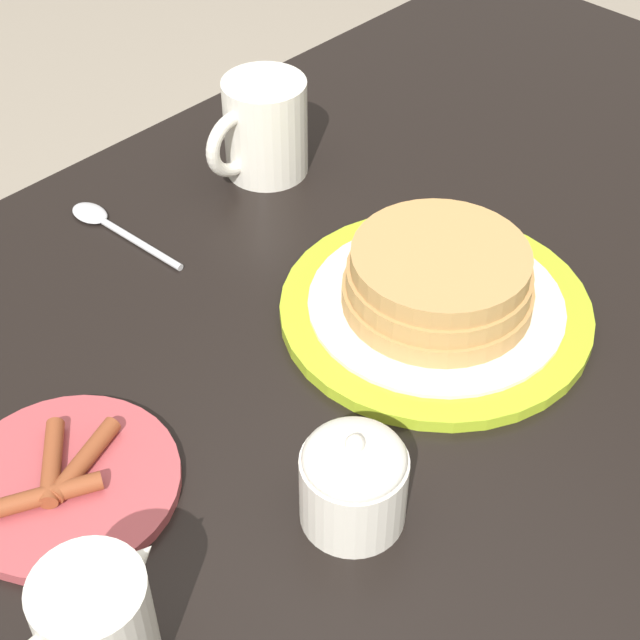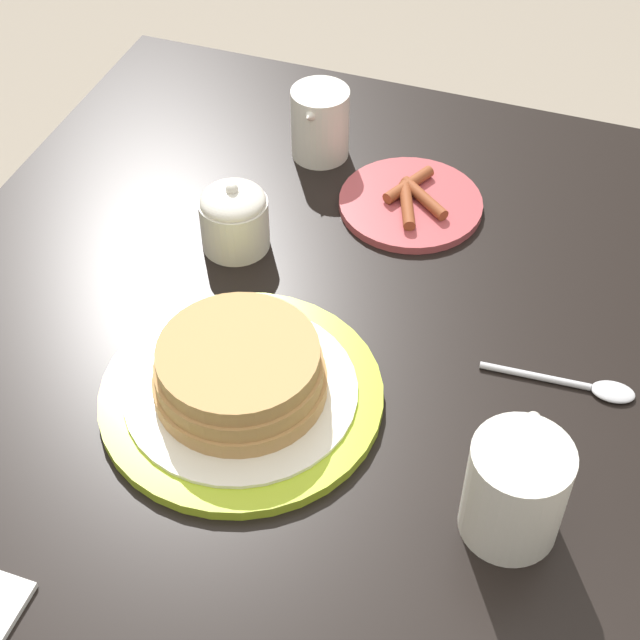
% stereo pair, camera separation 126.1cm
% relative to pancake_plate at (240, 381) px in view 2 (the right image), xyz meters
% --- Properties ---
extents(dining_table, '(1.22, 0.83, 0.76)m').
position_rel_pancake_plate_xyz_m(dining_table, '(-0.02, -0.01, -0.16)').
color(dining_table, black).
rests_on(dining_table, ground_plane).
extents(pancake_plate, '(0.27, 0.27, 0.07)m').
position_rel_pancake_plate_xyz_m(pancake_plate, '(0.00, 0.00, 0.00)').
color(pancake_plate, '#AAC628').
rests_on(pancake_plate, dining_table).
extents(side_plate_bacon, '(0.17, 0.17, 0.02)m').
position_rel_pancake_plate_xyz_m(side_plate_bacon, '(0.34, -0.08, -0.02)').
color(side_plate_bacon, '#B2474C').
rests_on(side_plate_bacon, dining_table).
extents(coffee_mug, '(0.12, 0.09, 0.10)m').
position_rel_pancake_plate_xyz_m(coffee_mug, '(-0.05, -0.27, 0.03)').
color(coffee_mug, silver).
rests_on(coffee_mug, dining_table).
extents(creamer_pitcher, '(0.11, 0.07, 0.10)m').
position_rel_pancake_plate_xyz_m(creamer_pitcher, '(0.40, 0.06, 0.02)').
color(creamer_pitcher, silver).
rests_on(creamer_pitcher, dining_table).
extents(sugar_bowl, '(0.08, 0.08, 0.09)m').
position_rel_pancake_plate_xyz_m(sugar_bowl, '(0.21, 0.09, 0.01)').
color(sugar_bowl, silver).
rests_on(sugar_bowl, dining_table).
extents(spoon, '(0.03, 0.15, 0.01)m').
position_rel_pancake_plate_xyz_m(spoon, '(0.12, -0.31, -0.02)').
color(spoon, silver).
rests_on(spoon, dining_table).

